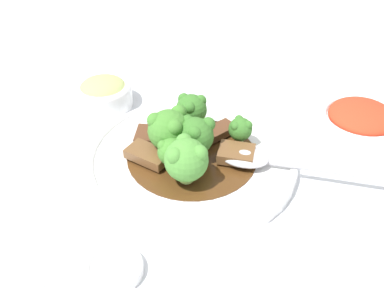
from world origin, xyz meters
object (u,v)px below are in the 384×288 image
Objects in this scene: beef_strip_3 at (236,154)px; side_bowl_appetizer at (104,93)px; beef_strip_4 at (188,136)px; side_bowl_kimchi at (359,126)px; broccoli_floret_0 at (240,129)px; broccoli_floret_1 at (197,134)px; beef_strip_1 at (214,133)px; broccoli_floret_4 at (191,109)px; broccoli_floret_5 at (169,129)px; sauce_dish at (114,268)px; beef_strip_2 at (148,155)px; main_plate at (192,158)px; beef_strip_0 at (155,136)px; broccoli_floret_3 at (186,159)px; serving_spoon at (256,158)px; broccoli_floret_2 at (172,151)px.

side_bowl_appetizer reaches higher than beef_strip_3.
beef_strip_4 is 0.24m from side_bowl_kimchi.
broccoli_floret_0 is 0.07m from broccoli_floret_1.
beef_strip_1 is 1.22× the size of broccoli_floret_4.
broccoli_floret_5 is (0.07, -0.01, 0.03)m from beef_strip_1.
beef_strip_4 is at bearing -149.20° from sauce_dish.
beef_strip_2 is at bearing -2.25° from beef_strip_4.
main_plate is 5.01× the size of broccoli_floret_1.
beef_strip_1 is 1.06× the size of sauce_dish.
beef_strip_1 is 0.05m from broccoli_floret_1.
broccoli_floret_1 is at bearing -47.98° from beef_strip_3.
broccoli_floret_0 is 0.10m from broccoli_floret_5.
beef_strip_2 is 0.09m from broccoli_floret_4.
broccoli_floret_0 is 0.32× the size of side_bowl_kimchi.
broccoli_floret_4 is 0.24m from side_bowl_kimchi.
beef_strip_0 is 0.99× the size of beef_strip_1.
serving_spoon is (-0.09, 0.03, -0.03)m from broccoli_floret_3.
beef_strip_2 is 0.55× the size of side_bowl_kimchi.
broccoli_floret_3 is (0.05, 0.06, 0.03)m from beef_strip_4.
side_bowl_kimchi reaches higher than broccoli_floret_0.
broccoli_floret_1 is 0.21m from side_bowl_appetizer.
broccoli_floret_2 reaches higher than beef_strip_1.
main_plate is at bearing -51.99° from serving_spoon.
main_plate is 2.40× the size of side_bowl_kimchi.
broccoli_floret_4 is (-0.06, 0.01, 0.03)m from beef_strip_0.
broccoli_floret_3 is 0.50× the size of side_bowl_kimchi.
beef_strip_0 is 0.14m from serving_spoon.
side_bowl_appetizer is (0.07, -0.27, -0.00)m from serving_spoon.
side_bowl_kimchi is at bearing 152.11° from beef_strip_2.
main_plate is at bearing 111.24° from beef_strip_0.
serving_spoon is (-0.01, 0.02, -0.00)m from beef_strip_3.
beef_strip_0 is at bearing 88.14° from side_bowl_appetizer.
beef_strip_3 is 0.33× the size of serving_spoon.
sauce_dish is (0.18, 0.08, -0.04)m from broccoli_floret_1.
broccoli_floret_4 reaches higher than sauce_dish.
broccoli_floret_0 is at bearing 138.83° from beef_strip_4.
beef_strip_2 is at bearing -66.67° from broccoli_floret_2.
broccoli_floret_0 is (-0.03, -0.02, 0.02)m from beef_strip_3.
broccoli_floret_3 is 0.11m from broccoli_floret_4.
side_bowl_appetizer is at bearing -75.65° from serving_spoon.
broccoli_floret_0 reaches higher than beef_strip_3.
side_bowl_kimchi reaches higher than beef_strip_3.
serving_spoon is at bearing -15.75° from side_bowl_kimchi.
main_plate is at bearing 63.11° from beef_strip_4.
main_plate is 0.21m from side_bowl_appetizer.
broccoli_floret_4 is 0.12m from serving_spoon.
beef_strip_4 is at bearing -69.29° from beef_strip_3.
beef_strip_2 is 1.50× the size of broccoli_floret_2.
broccoli_floret_3 reaches higher than beef_strip_1.
broccoli_floret_3 is (0.02, 0.09, 0.03)m from beef_strip_0.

